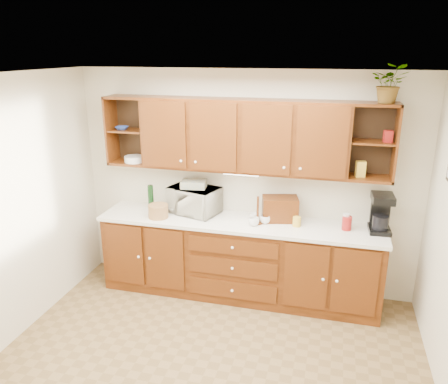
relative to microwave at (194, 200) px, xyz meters
The scene contains 23 objects.
floor 2.00m from the microwave, 69.93° to the right, with size 4.00×4.00×0.00m, color brown.
ceiling 2.25m from the microwave, 69.93° to the right, with size 4.00×4.00×0.00m, color white.
back_wall 0.63m from the microwave, 17.68° to the left, with size 4.00×4.00×0.00m, color beige.
base_cabinets 0.87m from the microwave, 11.58° to the right, with size 3.20×0.60×0.90m, color #371806.
countertop 0.61m from the microwave, 12.54° to the right, with size 3.24×0.64×0.04m, color white.
upper_cabinets 0.99m from the microwave, ahead, with size 3.20×0.33×0.80m.
undercabinet_light 0.68m from the microwave, ahead, with size 0.40×0.05×0.03m, color white.
wicker_basket 0.44m from the microwave, 144.08° to the right, with size 0.23×0.23×0.15m, color #9A6F40.
microwave is the anchor object (origin of this frame).
towel_stack 0.20m from the microwave, ahead, with size 0.28×0.21×0.09m, color #E4C36B.
wine_bottle 0.55m from the microwave, behind, with size 0.07×0.07×0.30m, color black.
woven_tray 0.19m from the microwave, 89.55° to the left, with size 0.33×0.33×0.02m, color #9A6F40.
bread_box 1.02m from the microwave, ahead, with size 0.39×0.25×0.28m, color #371806.
mug_tree 0.81m from the microwave, 10.29° to the right, with size 0.28×0.28×0.32m.
canister_red 1.76m from the microwave, ahead, with size 0.10×0.10×0.15m, color maroon.
canister_white 1.74m from the microwave, ahead, with size 0.07×0.07×0.17m, color white.
canister_yellow 1.23m from the microwave, ahead, with size 0.09×0.09×0.11m, color gold.
coffee_maker 2.09m from the microwave, ahead, with size 0.24×0.30×0.42m.
bowl_stack 1.19m from the microwave, behind, with size 0.15×0.15×0.04m, color #284393.
plate_stack 0.86m from the microwave, behind, with size 0.24×0.24×0.07m, color white.
pantry_box_yellow 1.91m from the microwave, ahead, with size 0.09×0.07×0.17m, color gold.
pantry_box_red 2.25m from the microwave, ahead, with size 0.08×0.07×0.12m, color maroon.
potted_plant 2.46m from the microwave, ahead, with size 0.34×0.30×0.38m, color #999999.
Camera 1 is at (0.98, -3.07, 2.79)m, focal length 35.00 mm.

